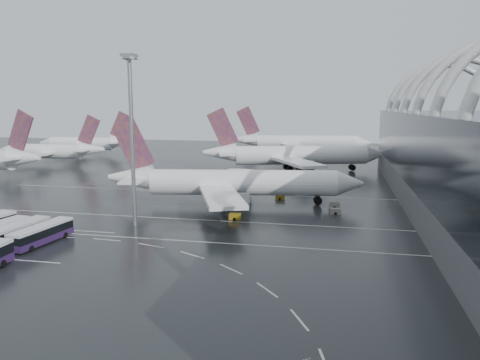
% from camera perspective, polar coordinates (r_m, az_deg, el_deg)
% --- Properties ---
extents(ground, '(420.00, 420.00, 0.00)m').
position_cam_1_polar(ground, '(79.67, -8.61, -6.80)').
color(ground, black).
rests_on(ground, ground).
extents(lane_marking_near, '(120.00, 0.25, 0.01)m').
position_cam_1_polar(lane_marking_near, '(77.87, -9.13, -7.18)').
color(lane_marking_near, silver).
rests_on(lane_marking_near, ground).
extents(lane_marking_mid, '(120.00, 0.25, 0.01)m').
position_cam_1_polar(lane_marking_mid, '(90.61, -5.94, -4.80)').
color(lane_marking_mid, silver).
rests_on(lane_marking_mid, ground).
extents(lane_marking_far, '(120.00, 0.25, 0.01)m').
position_cam_1_polar(lane_marking_far, '(116.95, -1.72, -1.61)').
color(lane_marking_far, silver).
rests_on(lane_marking_far, ground).
extents(bus_bay_line_north, '(28.00, 0.25, 0.01)m').
position_cam_1_polar(bus_bay_line_north, '(90.76, -23.01, -5.47)').
color(bus_bay_line_north, silver).
rests_on(bus_bay_line_north, ground).
extents(airliner_main, '(56.18, 48.72, 19.05)m').
position_cam_1_polar(airliner_main, '(102.80, -1.21, -0.39)').
color(airliner_main, white).
rests_on(airliner_main, ground).
extents(airliner_gate_b, '(59.85, 53.09, 21.12)m').
position_cam_1_polar(airliner_gate_b, '(155.49, 6.31, 2.97)').
color(airliner_gate_b, white).
rests_on(airliner_gate_b, ground).
extents(airliner_gate_c, '(60.34, 55.32, 21.48)m').
position_cam_1_polar(airliner_gate_c, '(208.11, 7.16, 4.50)').
color(airliner_gate_c, white).
rests_on(airliner_gate_c, ground).
extents(jet_remote_mid, '(42.41, 34.18, 18.47)m').
position_cam_1_polar(jet_remote_mid, '(188.08, -21.86, 3.26)').
color(jet_remote_mid, white).
rests_on(jet_remote_mid, ground).
extents(jet_remote_far, '(44.58, 35.90, 19.44)m').
position_cam_1_polar(jet_remote_far, '(217.86, -18.06, 4.24)').
color(jet_remote_far, white).
rests_on(jet_remote_far, ground).
extents(bus_row_near_c, '(4.04, 12.96, 3.14)m').
position_cam_1_polar(bus_row_near_c, '(82.20, -25.67, -5.87)').
color(bus_row_near_c, '#2C1646').
rests_on(bus_row_near_c, ground).
extents(bus_row_near_d, '(3.89, 12.42, 3.01)m').
position_cam_1_polar(bus_row_near_d, '(80.60, -23.02, -6.03)').
color(bus_row_near_d, '#2C1646').
rests_on(bus_row_near_d, ground).
extents(floodlight_mast, '(2.33, 2.33, 30.44)m').
position_cam_1_polar(floodlight_mast, '(85.01, -13.10, 7.15)').
color(floodlight_mast, gray).
rests_on(floodlight_mast, ground).
extents(gse_cart_belly_b, '(2.36, 1.39, 1.29)m').
position_cam_1_polar(gse_cart_belly_b, '(101.60, 11.44, -3.05)').
color(gse_cart_belly_b, slate).
rests_on(gse_cart_belly_b, ground).
extents(gse_cart_belly_c, '(2.17, 1.28, 1.18)m').
position_cam_1_polar(gse_cart_belly_c, '(89.98, -0.62, -4.47)').
color(gse_cart_belly_c, '#B28A17').
rests_on(gse_cart_belly_c, ground).
extents(gse_cart_belly_d, '(2.20, 1.30, 1.20)m').
position_cam_1_polar(gse_cart_belly_d, '(96.25, 11.58, -3.75)').
color(gse_cart_belly_d, slate).
rests_on(gse_cart_belly_d, ground).
extents(gse_cart_belly_e, '(2.10, 1.24, 1.14)m').
position_cam_1_polar(gse_cart_belly_e, '(109.53, 4.91, -2.06)').
color(gse_cart_belly_e, '#B28A17').
rests_on(gse_cart_belly_e, ground).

